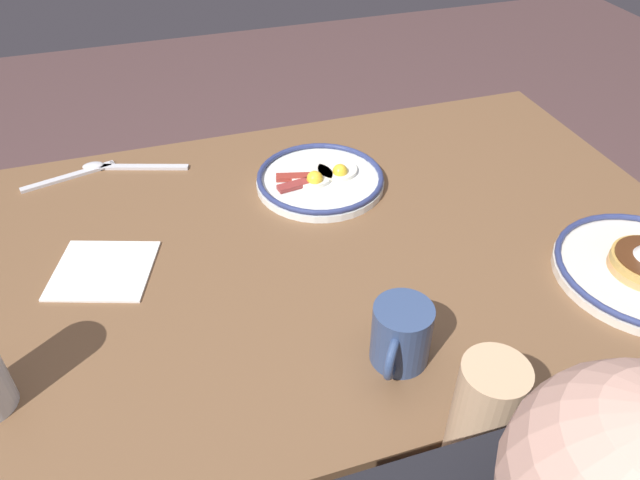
{
  "coord_description": "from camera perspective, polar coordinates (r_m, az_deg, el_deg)",
  "views": [
    {
      "loc": [
        0.25,
        0.74,
        1.36
      ],
      "look_at": [
        0.02,
        0.03,
        0.76
      ],
      "focal_mm": 33.67,
      "sensor_mm": 36.0,
      "label": 1
    }
  ],
  "objects": [
    {
      "name": "fork_near",
      "position": [
        1.25,
        -22.72,
        5.59
      ],
      "size": [
        0.18,
        0.06,
        0.01
      ],
      "color": "silver",
      "rests_on": "dining_table"
    },
    {
      "name": "dining_table",
      "position": [
        1.06,
        0.62,
        -3.7
      ],
      "size": [
        1.24,
        0.8,
        0.73
      ],
      "color": "brown",
      "rests_on": "ground_plane"
    },
    {
      "name": "paper_napkin",
      "position": [
        1.0,
        -19.9,
        -2.71
      ],
      "size": [
        0.19,
        0.18,
        0.0
      ],
      "primitive_type": "cube",
      "rotation": [
        0.0,
        0.0,
        -0.32
      ],
      "color": "white",
      "rests_on": "dining_table"
    },
    {
      "name": "ground_plane",
      "position": [
        1.57,
        0.45,
        -21.07
      ],
      "size": [
        6.0,
        6.0,
        0.0
      ],
      "primitive_type": "plane",
      "color": "brown"
    },
    {
      "name": "coffee_mug",
      "position": [
        0.79,
        7.68,
        -8.91
      ],
      "size": [
        0.09,
        0.1,
        0.09
      ],
      "color": "#334772",
      "rests_on": "dining_table"
    },
    {
      "name": "tea_spoon",
      "position": [
        1.25,
        -18.41,
        6.65
      ],
      "size": [
        0.2,
        0.08,
        0.01
      ],
      "color": "silver",
      "rests_on": "dining_table"
    },
    {
      "name": "plate_near_main",
      "position": [
        1.13,
        0.03,
        5.81
      ],
      "size": [
        0.24,
        0.24,
        0.04
      ],
      "color": "white",
      "rests_on": "dining_table"
    }
  ]
}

